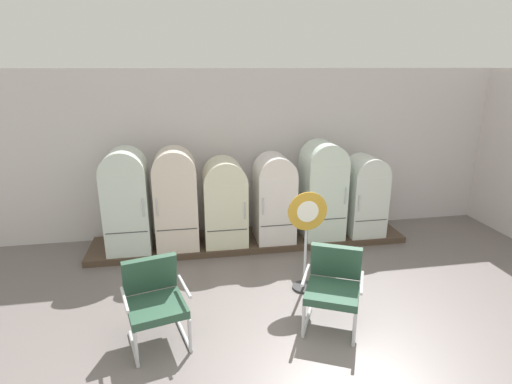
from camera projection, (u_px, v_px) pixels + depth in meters
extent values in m
cube|color=slate|center=(297.00, 366.00, 4.17)|extent=(12.00, 10.00, 0.05)
cube|color=silver|center=(244.00, 153.00, 7.18)|extent=(11.76, 0.12, 2.89)
cube|color=#47443F|center=(243.00, 89.00, 6.85)|extent=(11.76, 0.07, 0.06)
cube|color=#49382A|center=(250.00, 240.00, 6.99)|extent=(5.29, 0.95, 0.10)
cube|color=silver|center=(128.00, 211.00, 6.37)|extent=(0.67, 0.67, 1.29)
cylinder|color=silver|center=(124.00, 171.00, 6.17)|extent=(0.67, 0.66, 0.67)
cube|color=#383838|center=(127.00, 233.00, 6.12)|extent=(0.62, 0.01, 0.01)
cylinder|color=silver|center=(143.00, 208.00, 6.04)|extent=(0.02, 0.02, 0.28)
cube|color=silver|center=(176.00, 208.00, 6.48)|extent=(0.66, 0.65, 1.28)
cylinder|color=silver|center=(174.00, 170.00, 6.29)|extent=(0.66, 0.64, 0.66)
cube|color=#383838|center=(177.00, 230.00, 6.24)|extent=(0.61, 0.01, 0.01)
cylinder|color=silver|center=(157.00, 207.00, 6.07)|extent=(0.02, 0.02, 0.28)
cube|color=beige|center=(225.00, 211.00, 6.66)|extent=(0.69, 0.68, 1.07)
cylinder|color=beige|center=(224.00, 180.00, 6.50)|extent=(0.69, 0.67, 0.69)
cube|color=#383838|center=(227.00, 230.00, 6.39)|extent=(0.63, 0.01, 0.01)
cylinder|color=silver|center=(245.00, 210.00, 6.33)|extent=(0.02, 0.02, 0.28)
cube|color=white|center=(274.00, 207.00, 6.77)|extent=(0.63, 0.66, 1.15)
cylinder|color=white|center=(275.00, 173.00, 6.60)|extent=(0.63, 0.65, 0.63)
cube|color=#383838|center=(278.00, 225.00, 6.52)|extent=(0.58, 0.01, 0.01)
cylinder|color=silver|center=(263.00, 206.00, 6.37)|extent=(0.02, 0.02, 0.28)
cube|color=silver|center=(322.00, 199.00, 6.91)|extent=(0.67, 0.69, 1.31)
cylinder|color=silver|center=(324.00, 162.00, 6.71)|extent=(0.67, 0.68, 0.67)
cube|color=#383838|center=(328.00, 219.00, 6.65)|extent=(0.61, 0.01, 0.01)
cylinder|color=silver|center=(346.00, 196.00, 6.56)|extent=(0.02, 0.02, 0.28)
cube|color=silver|center=(364.00, 203.00, 7.04)|extent=(0.61, 0.63, 1.07)
cylinder|color=silver|center=(367.00, 174.00, 6.88)|extent=(0.61, 0.62, 0.61)
cube|color=#383838|center=(371.00, 220.00, 6.80)|extent=(0.56, 0.01, 0.01)
cylinder|color=silver|center=(359.00, 203.00, 6.65)|extent=(0.02, 0.02, 0.28)
cylinder|color=silver|center=(134.00, 348.00, 4.36)|extent=(0.19, 0.60, 0.04)
cylinder|color=silver|center=(136.00, 349.00, 4.06)|extent=(0.05, 0.05, 0.38)
cylinder|color=silver|center=(184.00, 335.00, 4.58)|extent=(0.19, 0.60, 0.04)
cylinder|color=silver|center=(190.00, 335.00, 4.28)|extent=(0.05, 0.05, 0.38)
cube|color=#2A4D3A|center=(157.00, 308.00, 4.35)|extent=(0.71, 0.68, 0.09)
cube|color=#2A4D3A|center=(150.00, 274.00, 4.52)|extent=(0.61, 0.30, 0.44)
cylinder|color=silver|center=(125.00, 299.00, 4.17)|extent=(0.16, 0.49, 0.04)
cylinder|color=silver|center=(184.00, 286.00, 4.42)|extent=(0.16, 0.49, 0.04)
cylinder|color=silver|center=(307.00, 321.00, 4.83)|extent=(0.30, 0.56, 0.04)
cylinder|color=silver|center=(303.00, 321.00, 4.51)|extent=(0.05, 0.05, 0.38)
cylinder|color=silver|center=(354.00, 329.00, 4.68)|extent=(0.30, 0.56, 0.04)
cylinder|color=silver|center=(354.00, 330.00, 4.37)|extent=(0.05, 0.05, 0.38)
cube|color=#2A4D3A|center=(332.00, 293.00, 4.63)|extent=(0.77, 0.75, 0.09)
cube|color=#2A4D3A|center=(336.00, 261.00, 4.81)|extent=(0.60, 0.40, 0.44)
cylinder|color=silver|center=(306.00, 275.00, 4.65)|extent=(0.25, 0.46, 0.04)
cylinder|color=silver|center=(362.00, 283.00, 4.49)|extent=(0.25, 0.46, 0.04)
cylinder|color=#2D2D30|center=(304.00, 287.00, 5.58)|extent=(0.32, 0.32, 0.03)
cylinder|color=silver|center=(305.00, 249.00, 5.41)|extent=(0.04, 0.04, 1.11)
cylinder|color=#BF8B28|center=(308.00, 211.00, 5.22)|extent=(0.52, 0.02, 0.52)
cylinder|color=white|center=(308.00, 212.00, 5.21)|extent=(0.29, 0.00, 0.29)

